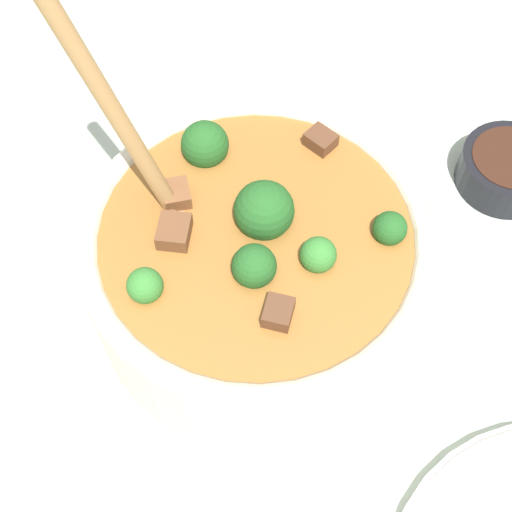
% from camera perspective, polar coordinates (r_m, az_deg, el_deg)
% --- Properties ---
extents(ground_plane, '(4.00, 4.00, 0.00)m').
position_cam_1_polar(ground_plane, '(0.58, 0.00, -3.35)').
color(ground_plane, '#ADBCAD').
extents(stew_bowl, '(0.25, 0.25, 0.28)m').
position_cam_1_polar(stew_bowl, '(0.52, -0.05, -0.32)').
color(stew_bowl, beige).
rests_on(stew_bowl, ground_plane).
extents(condiment_bowl, '(0.08, 0.08, 0.03)m').
position_cam_1_polar(condiment_bowl, '(0.66, 19.49, 6.65)').
color(condiment_bowl, black).
rests_on(condiment_bowl, ground_plane).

